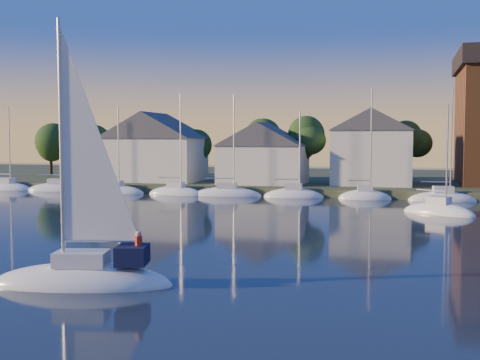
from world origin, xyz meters
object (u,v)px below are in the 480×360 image
at_px(clubhouse_east, 372,146).
at_px(drifting_sailboat_right, 439,213).
at_px(clubhouse_west, 154,146).
at_px(clubhouse_centre, 263,152).
at_px(hero_sailboat, 85,274).

bearing_deg(clubhouse_east, drifting_sailboat_right, -71.63).
height_order(clubhouse_west, clubhouse_centre, clubhouse_west).
bearing_deg(clubhouse_west, clubhouse_centre, -3.58).
xyz_separation_m(clubhouse_east, hero_sailboat, (-10.47, -54.43, -5.42)).
bearing_deg(clubhouse_east, clubhouse_west, -178.09).
height_order(clubhouse_west, clubhouse_east, clubhouse_east).
distance_m(clubhouse_west, clubhouse_east, 30.02).
xyz_separation_m(clubhouse_west, drifting_sailboat_right, (37.17, -20.59, -5.84)).
relative_size(clubhouse_west, clubhouse_centre, 1.18).
relative_size(clubhouse_centre, hero_sailboat, 0.85).
xyz_separation_m(hero_sailboat, drifting_sailboat_right, (17.64, 32.84, -0.48)).
bearing_deg(clubhouse_east, clubhouse_centre, -171.87).
relative_size(clubhouse_centre, clubhouse_east, 1.10).
xyz_separation_m(clubhouse_centre, hero_sailboat, (3.53, -52.43, -4.56)).
xyz_separation_m(clubhouse_centre, drifting_sailboat_right, (21.17, -19.59, -5.04)).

